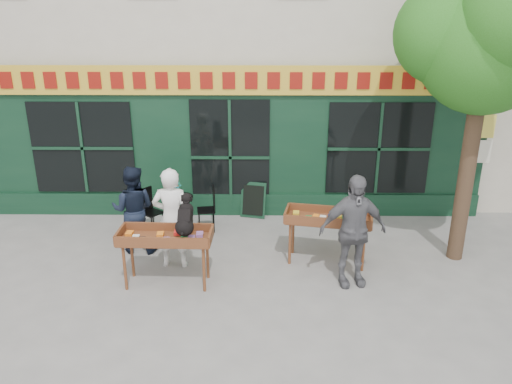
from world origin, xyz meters
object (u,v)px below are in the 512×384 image
dog (185,214)px  man_right (353,231)px  book_cart_center (165,239)px  man_left (133,209)px  bistro_table (179,207)px  book_cart_right (328,220)px  woman (172,218)px

dog → man_right: bearing=4.1°
book_cart_center → man_right: bearing=2.9°
man_left → bistro_table: bearing=-126.5°
book_cart_center → dog: 0.59m
book_cart_center → man_right: 3.07m
book_cart_center → book_cart_right: same height
book_cart_right → man_right: bearing=-57.4°
bistro_table → book_cart_center: bearing=-86.6°
book_cart_center → man_left: 1.49m
book_cart_right → man_left: man_left is taller
book_cart_center → man_left: (-0.83, 1.24, 0.02)m
dog → book_cart_right: 2.61m
book_cart_center → man_right: man_right is taller
bistro_table → man_left: 1.18m
woman → man_left: size_ratio=1.09×
dog → woman: bearing=118.2°
dog → bistro_table: dog is taller
book_cart_center → woman: size_ratio=0.82×
book_cart_right → man_right: (0.30, -0.75, 0.14)m
woman → man_left: 1.02m
man_right → bistro_table: size_ratio=2.53×
bistro_table → woman: bearing=-85.1°
dog → man_left: size_ratio=0.36×
book_cart_center → man_left: man_left is taller
dog → book_cart_right: (2.42, 0.87, -0.47)m
woman → book_cart_right: size_ratio=1.16×
dog → book_cart_right: dog is taller
book_cart_center → woman: woman is taller
dog → book_cart_right: bearing=21.4°
dog → book_cart_right: size_ratio=0.38×
woman → bistro_table: 1.54m
book_cart_center → man_left: bearing=125.4°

